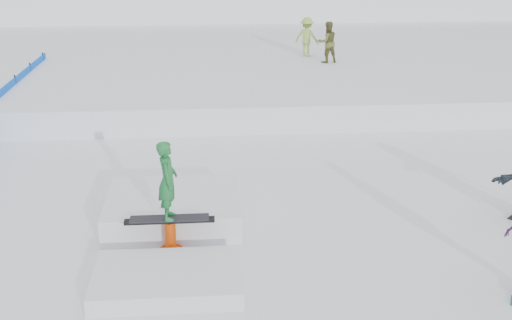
{
  "coord_description": "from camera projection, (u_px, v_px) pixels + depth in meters",
  "views": [
    {
      "loc": [
        -0.48,
        -10.12,
        5.57
      ],
      "look_at": [
        0.5,
        2.0,
        1.1
      ],
      "focal_mm": 45.0,
      "sensor_mm": 36.0,
      "label": 1
    }
  ],
  "objects": [
    {
      "name": "jib_rail_feature",
      "position": [
        172.0,
        223.0,
        12.04
      ],
      "size": [
        2.6,
        4.4,
        2.11
      ],
      "color": "white",
      "rests_on": "ground"
    },
    {
      "name": "walker_olive",
      "position": [
        327.0,
        42.0,
        23.36
      ],
      "size": [
        0.83,
        0.71,
        1.49
      ],
      "primitive_type": "imported",
      "rotation": [
        0.0,
        0.0,
        3.37
      ],
      "color": "brown",
      "rests_on": "snow_midrise"
    },
    {
      "name": "ground",
      "position": [
        237.0,
        257.0,
        11.42
      ],
      "size": [
        120.0,
        120.0,
        0.0
      ],
      "primitive_type": "plane",
      "color": "white"
    },
    {
      "name": "snow_berm",
      "position": [
        211.0,
        1.0,
        39.08
      ],
      "size": [
        60.0,
        14.0,
        2.4
      ],
      "primitive_type": "cube",
      "color": "white",
      "rests_on": "ground"
    },
    {
      "name": "walker_ygreen",
      "position": [
        307.0,
        37.0,
        24.49
      ],
      "size": [
        1.1,
        0.94,
        1.48
      ],
      "primitive_type": "imported",
      "rotation": [
        0.0,
        0.0,
        2.65
      ],
      "color": "#93BD49",
      "rests_on": "snow_midrise"
    },
    {
      "name": "snow_midrise",
      "position": [
        216.0,
        59.0,
        26.26
      ],
      "size": [
        50.0,
        18.0,
        0.8
      ],
      "primitive_type": "cube",
      "color": "white",
      "rests_on": "ground"
    }
  ]
}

